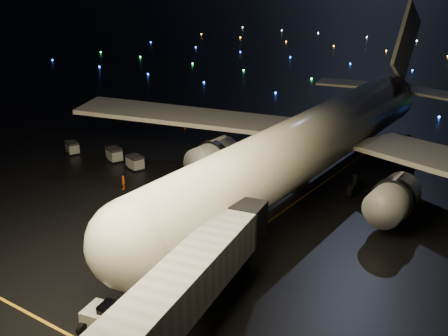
{
  "coord_description": "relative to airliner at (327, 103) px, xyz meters",
  "views": [
    {
      "loc": [
        36.74,
        -30.23,
        24.26
      ],
      "look_at": [
        7.43,
        12.0,
        5.0
      ],
      "focal_mm": 45.0,
      "sensor_mm": 36.0,
      "label": 1
    }
  ],
  "objects": [
    {
      "name": "lane_centre",
      "position": [
        0.35,
        -10.84,
        -9.34
      ],
      "size": [
        0.25,
        80.0,
        0.02
      ],
      "primitive_type": "cube",
      "color": "gold",
      "rests_on": "ground"
    },
    {
      "name": "belt_loader",
      "position": [
        -3.21,
        -20.22,
        -7.88
      ],
      "size": [
        6.21,
        3.97,
        2.94
      ],
      "primitive_type": null,
      "rotation": [
        0.0,
        0.0,
        0.42
      ],
      "color": "silver",
      "rests_on": "ground"
    },
    {
      "name": "safety_cone_3",
      "position": [
        -26.15,
        7.37,
        -9.08
      ],
      "size": [
        0.5,
        0.5,
        0.55
      ],
      "primitive_type": "cone",
      "rotation": [
        0.0,
        0.0,
        0.03
      ],
      "color": "#FB5607",
      "rests_on": "ground"
    },
    {
      "name": "baggage_cart_1",
      "position": [
        -24.77,
        -8.73,
        -8.47
      ],
      "size": [
        2.45,
        2.09,
        1.76
      ],
      "primitive_type": "cube",
      "rotation": [
        0.0,
        0.0,
        -0.36
      ],
      "color": "gray",
      "rests_on": "ground"
    },
    {
      "name": "taxiway_lights",
      "position": [
        -11.65,
        80.16,
        -9.17
      ],
      "size": [
        164.0,
        92.0,
        0.36
      ],
      "primitive_type": null,
      "color": "black",
      "rests_on": "ground"
    },
    {
      "name": "safety_cone_1",
      "position": [
        -7.95,
        -3.74,
        -9.11
      ],
      "size": [
        0.55,
        0.55,
        0.48
      ],
      "primitive_type": "cone",
      "rotation": [
        0.0,
        0.0,
        0.38
      ],
      "color": "#FB5607",
      "rests_on": "ground"
    },
    {
      "name": "pushback_tug",
      "position": [
        -0.03,
        -33.57,
        -8.4
      ],
      "size": [
        4.34,
        2.85,
        1.9
      ],
      "primitive_type": "cube",
      "rotation": [
        0.0,
        0.0,
        0.2
      ],
      "color": "silver",
      "rests_on": "ground"
    },
    {
      "name": "crew_c",
      "position": [
        -17.23,
        -14.81,
        -8.54
      ],
      "size": [
        0.8,
        1.02,
        1.62
      ],
      "primitive_type": "imported",
      "rotation": [
        0.0,
        0.0,
        -1.07
      ],
      "color": "orange",
      "rests_on": "ground"
    },
    {
      "name": "baggage_cart_2",
      "position": [
        -31.45,
        -9.78,
        -8.54
      ],
      "size": [
        2.27,
        1.97,
        1.61
      ],
      "primitive_type": "cube",
      "rotation": [
        0.0,
        0.0,
        -0.4
      ],
      "color": "gray",
      "rests_on": "ground"
    },
    {
      "name": "safety_cone_0",
      "position": [
        -7.99,
        -11.47,
        -9.09
      ],
      "size": [
        0.52,
        0.52,
        0.52
      ],
      "primitive_type": "cone",
      "rotation": [
        0.0,
        0.0,
        0.17
      ],
      "color": "#FB5607",
      "rests_on": "ground"
    },
    {
      "name": "safety_cone_2",
      "position": [
        -16.74,
        -2.4,
        -9.09
      ],
      "size": [
        0.48,
        0.48,
        0.52
      ],
      "primitive_type": "cone",
      "rotation": [
        0.0,
        0.0,
        -0.07
      ],
      "color": "#FB5607",
      "rests_on": "ground"
    },
    {
      "name": "baggage_cart_0",
      "position": [
        -20.56,
        -9.39,
        -8.48
      ],
      "size": [
        2.35,
        1.92,
        1.74
      ],
      "primitive_type": "cube",
      "rotation": [
        0.0,
        0.0,
        -0.26
      ],
      "color": "gray",
      "rests_on": "ground"
    },
    {
      "name": "airliner",
      "position": [
        0.0,
        0.0,
        0.0
      ],
      "size": [
        66.37,
        63.08,
        18.7
      ],
      "primitive_type": null,
      "rotation": [
        0.0,
        0.0,
        0.01
      ],
      "color": "silver",
      "rests_on": "ground"
    }
  ]
}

